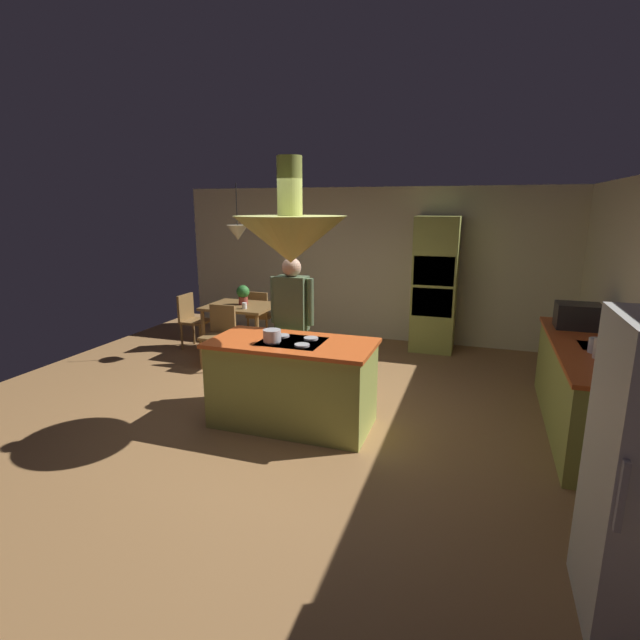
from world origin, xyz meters
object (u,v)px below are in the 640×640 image
(oven_tower, at_px, (435,285))
(microwave_on_counter, at_px, (578,316))
(canister_sugar, at_px, (600,348))
(cup_on_table, at_px, (244,306))
(cooking_pot_on_cooktop, at_px, (272,336))
(canister_tea, at_px, (595,345))
(chair_at_corner, at_px, (192,317))
(potted_plant_on_table, at_px, (243,294))
(canister_flour, at_px, (604,355))
(kitchen_island, at_px, (292,383))
(chair_facing_island, at_px, (220,331))
(dining_table, at_px, (241,312))
(chair_by_back_wall, at_px, (259,313))
(person_at_island, at_px, (292,319))

(oven_tower, relative_size, microwave_on_counter, 4.56)
(canister_sugar, distance_m, microwave_on_counter, 1.16)
(cup_on_table, bearing_deg, cooking_pot_on_cooktop, -55.99)
(cup_on_table, height_order, cooking_pot_on_cooktop, cooking_pot_on_cooktop)
(oven_tower, xyz_separation_m, microwave_on_counter, (1.74, -1.71, -0.00))
(canister_sugar, height_order, canister_tea, canister_sugar)
(chair_at_corner, height_order, potted_plant_on_table, potted_plant_on_table)
(canister_flour, bearing_deg, kitchen_island, -176.19)
(chair_facing_island, distance_m, canister_tea, 4.65)
(kitchen_island, relative_size, chair_at_corner, 1.94)
(chair_facing_island, distance_m, canister_flour, 4.74)
(dining_table, bearing_deg, microwave_on_counter, -7.12)
(chair_by_back_wall, height_order, canister_sugar, canister_sugar)
(person_at_island, bearing_deg, cooking_pot_on_cooktop, -82.04)
(oven_tower, bearing_deg, chair_at_corner, -162.79)
(dining_table, bearing_deg, chair_at_corner, -180.00)
(person_at_island, height_order, chair_facing_island, person_at_island)
(dining_table, relative_size, cup_on_table, 11.37)
(chair_at_corner, bearing_deg, microwave_on_counter, -95.96)
(dining_table, distance_m, chair_facing_island, 0.67)
(microwave_on_counter, bearing_deg, person_at_island, -164.91)
(dining_table, distance_m, chair_at_corner, 0.90)
(potted_plant_on_table, relative_size, cooking_pot_on_cooktop, 1.67)
(dining_table, relative_size, cooking_pot_on_cooktop, 5.68)
(cooking_pot_on_cooktop, bearing_deg, chair_by_back_wall, 118.15)
(dining_table, xyz_separation_m, potted_plant_on_table, (0.01, 0.07, 0.28))
(potted_plant_on_table, bearing_deg, canister_tea, -19.69)
(chair_by_back_wall, height_order, chair_at_corner, same)
(chair_at_corner, bearing_deg, oven_tower, -72.79)
(dining_table, distance_m, canister_flour, 4.94)
(chair_facing_island, distance_m, chair_at_corner, 1.10)
(person_at_island, bearing_deg, kitchen_island, -68.36)
(kitchen_island, distance_m, canister_flour, 2.90)
(person_at_island, bearing_deg, dining_table, 135.37)
(kitchen_island, relative_size, cooking_pot_on_cooktop, 9.40)
(canister_sugar, distance_m, cooking_pot_on_cooktop, 3.04)
(chair_at_corner, xyz_separation_m, potted_plant_on_table, (0.90, 0.07, 0.42))
(dining_table, height_order, microwave_on_counter, microwave_on_counter)
(chair_at_corner, relative_size, canister_sugar, 4.63)
(chair_at_corner, bearing_deg, person_at_island, -121.28)
(kitchen_island, bearing_deg, canister_flour, 3.81)
(canister_flour, distance_m, canister_sugar, 0.18)
(canister_flour, bearing_deg, chair_by_back_wall, 150.59)
(chair_by_back_wall, bearing_deg, canister_tea, 154.15)
(oven_tower, bearing_deg, chair_facing_island, -147.39)
(canister_tea, height_order, cooking_pot_on_cooktop, same)
(chair_by_back_wall, bearing_deg, person_at_island, 124.74)
(potted_plant_on_table, bearing_deg, dining_table, -101.22)
(cooking_pot_on_cooktop, bearing_deg, canister_sugar, 9.45)
(chair_by_back_wall, height_order, potted_plant_on_table, potted_plant_on_table)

